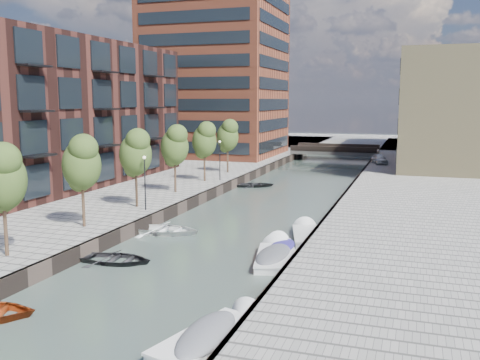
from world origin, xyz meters
The scene contains 26 objects.
water centered at (0.00, 40.00, 0.00)m, with size 300.00×300.00×0.00m, color #38473F.
quay_right centered at (16.00, 40.00, 0.50)m, with size 20.00×140.00×1.00m, color gray.
quay_wall_left centered at (-6.10, 40.00, 0.50)m, with size 0.25×140.00×1.00m, color #332823.
quay_wall_right centered at (6.10, 40.00, 0.50)m, with size 0.25×140.00×1.00m, color #332823.
far_closure centered at (0.00, 100.00, 0.50)m, with size 80.00×40.00×1.00m, color gray.
apartment_block centered at (-20.00, 30.00, 8.00)m, with size 8.00×38.00×14.00m, color #321713.
tower centered at (-17.00, 65.00, 16.00)m, with size 18.00×18.00×30.00m, color brown.
tan_block_near centered at (16.00, 62.00, 8.00)m, with size 12.00×25.00×14.00m, color #98895D.
tan_block_far centered at (16.00, 88.00, 9.00)m, with size 12.00×20.00×16.00m, color #98895D.
bridge centered at (0.00, 72.00, 1.39)m, with size 13.00×6.00×1.30m.
tree_1 centered at (-8.50, 11.00, 5.31)m, with size 2.50×2.50×5.95m.
tree_2 centered at (-8.50, 18.00, 5.31)m, with size 2.50×2.50×5.95m.
tree_3 centered at (-8.50, 25.00, 5.31)m, with size 2.50×2.50×5.95m.
tree_4 centered at (-8.50, 32.00, 5.31)m, with size 2.50×2.50×5.95m.
tree_5 centered at (-8.50, 39.00, 5.31)m, with size 2.50×2.50×5.95m.
tree_6 centered at (-8.50, 46.00, 5.31)m, with size 2.50×2.50×5.95m.
lamp_1 centered at (-7.20, 24.00, 3.51)m, with size 0.24×0.24×4.12m.
lamp_2 centered at (-7.20, 40.00, 3.51)m, with size 0.24×0.24×4.12m.
sloop_1 centered at (-4.01, 14.53, 0.00)m, with size 3.00×4.20×0.87m, color black.
sloop_3 centered at (-4.27, 21.52, 0.00)m, with size 3.42×4.79×0.99m, color white.
sloop_4 centered at (-4.33, 43.06, 0.00)m, with size 2.93×4.10×0.85m, color black.
motorboat_1 centered at (4.99, 6.92, 0.22)m, with size 3.27×5.74×1.81m.
motorboat_2 centered at (5.22, 23.70, 0.10)m, with size 3.05×5.47×1.73m.
motorboat_3 centered at (4.41, 19.75, 0.18)m, with size 2.91×4.70×1.48m.
motorboat_4 centered at (4.43, 17.92, 0.22)m, with size 2.86×5.61×1.78m.
car centered at (7.50, 60.09, 1.63)m, with size 1.49×3.71×1.27m, color silver.
Camera 1 is at (12.11, -11.34, 9.26)m, focal length 40.00 mm.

